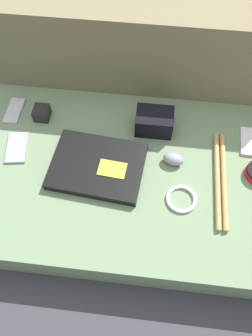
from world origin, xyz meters
The scene contains 12 objects.
ground_plane centered at (0.00, 0.00, 0.00)m, with size 8.00×8.00×0.00m, color #38383D.
couch_seat centered at (0.00, 0.00, 0.07)m, with size 1.09×0.67×0.14m.
couch_backrest centered at (0.00, 0.44, 0.23)m, with size 1.09×0.20×0.46m.
laptop centered at (-0.10, 0.00, 0.16)m, with size 0.32×0.25×0.03m.
computer_mouse centered at (0.15, 0.05, 0.16)m, with size 0.08×0.06×0.04m.
phone_silver centered at (0.42, 0.16, 0.15)m, with size 0.06×0.12×0.01m.
phone_black centered at (-0.39, 0.05, 0.15)m, with size 0.09×0.13×0.01m.
phone_small centered at (-0.44, 0.21, 0.15)m, with size 0.05×0.12×0.01m.
camera_pouch centered at (0.08, 0.19, 0.18)m, with size 0.13×0.09×0.08m.
charger_brick centered at (-0.33, 0.19, 0.16)m, with size 0.05×0.06×0.05m.
cable_coil centered at (0.19, -0.08, 0.15)m, with size 0.10×0.10×0.01m.
drumstick_pair centered at (0.31, 0.00, 0.15)m, with size 0.04×0.36×0.02m.
Camera 1 is at (0.06, -0.54, 1.10)m, focal length 35.00 mm.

